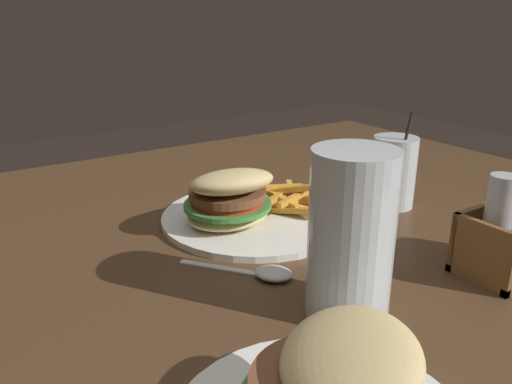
{
  "coord_description": "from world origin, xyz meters",
  "views": [
    {
      "loc": [
        0.28,
        0.52,
        1.03
      ],
      "look_at": [
        -0.12,
        -0.09,
        0.76
      ],
      "focal_mm": 35.0,
      "sensor_mm": 36.0,
      "label": 1
    }
  ],
  "objects_px": {
    "juice_glass": "(393,173)",
    "condiment_caddy": "(506,238)",
    "meal_plate_near": "(244,206)",
    "beer_glass": "(351,237)",
    "spoon": "(267,273)"
  },
  "relations": [
    {
      "from": "meal_plate_near",
      "to": "beer_glass",
      "type": "relative_size",
      "value": 1.62
    },
    {
      "from": "spoon",
      "to": "meal_plate_near",
      "type": "bearing_deg",
      "value": 119.88
    },
    {
      "from": "meal_plate_near",
      "to": "beer_glass",
      "type": "distance_m",
      "value": 0.27
    },
    {
      "from": "juice_glass",
      "to": "condiment_caddy",
      "type": "bearing_deg",
      "value": 75.02
    },
    {
      "from": "condiment_caddy",
      "to": "spoon",
      "type": "bearing_deg",
      "value": -31.24
    },
    {
      "from": "meal_plate_near",
      "to": "beer_glass",
      "type": "bearing_deg",
      "value": 83.24
    },
    {
      "from": "beer_glass",
      "to": "juice_glass",
      "type": "distance_m",
      "value": 0.35
    },
    {
      "from": "meal_plate_near",
      "to": "spoon",
      "type": "height_order",
      "value": "meal_plate_near"
    },
    {
      "from": "beer_glass",
      "to": "juice_glass",
      "type": "height_order",
      "value": "beer_glass"
    },
    {
      "from": "juice_glass",
      "to": "condiment_caddy",
      "type": "height_order",
      "value": "juice_glass"
    },
    {
      "from": "beer_glass",
      "to": "spoon",
      "type": "height_order",
      "value": "beer_glass"
    },
    {
      "from": "beer_glass",
      "to": "condiment_caddy",
      "type": "xyz_separation_m",
      "value": [
        -0.22,
        0.04,
        -0.04
      ]
    },
    {
      "from": "meal_plate_near",
      "to": "juice_glass",
      "type": "height_order",
      "value": "juice_glass"
    },
    {
      "from": "meal_plate_near",
      "to": "juice_glass",
      "type": "xyz_separation_m",
      "value": [
        -0.25,
        0.06,
        0.02
      ]
    },
    {
      "from": "beer_glass",
      "to": "condiment_caddy",
      "type": "relative_size",
      "value": 1.4
    }
  ]
}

